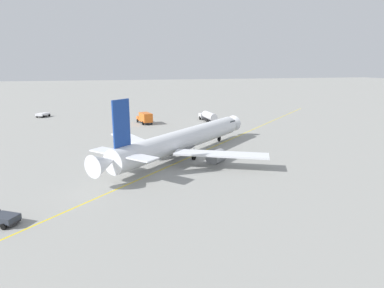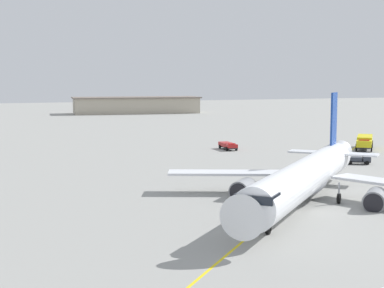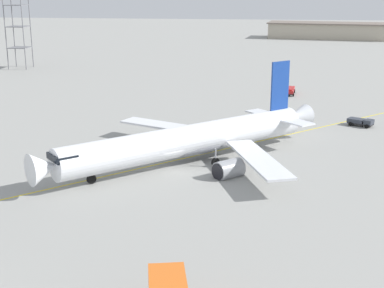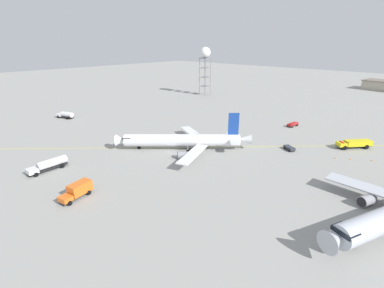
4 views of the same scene
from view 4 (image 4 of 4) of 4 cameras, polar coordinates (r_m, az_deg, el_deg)
The scene contains 13 objects.
ground_plane at distance 84.35m, azimuth -4.37°, elevation -1.49°, with size 600.00×600.00×0.00m, color gray.
airliner_main at distance 84.66m, azimuth -1.71°, elevation 0.66°, with size 32.93×30.89×11.89m.
ops_pickup_truck at distance 115.91m, azimuth 20.21°, elevation 3.87°, with size 2.68×5.81×1.41m.
fire_tender_truck at distance 100.05m, azimuth 30.74°, elevation 0.10°, with size 9.13×9.90×2.50m.
catering_truck_truck at distance 64.44m, azimuth -22.71°, elevation -8.85°, with size 4.02×7.59×3.10m.
baggage_truck_truck at distance 89.84m, azimuth 19.59°, elevation -0.78°, with size 4.25×3.50×1.22m.
fuel_tanker_truck at distance 132.50m, azimuth -24.81°, elevation 5.54°, with size 8.52×5.02×2.87m.
fuel_tanker_truck_extra at distance 80.53m, azimuth -27.64°, elevation -3.80°, with size 3.28×10.04×2.87m.
radar_tower at distance 173.26m, azimuth 2.78°, elevation 18.15°, with size 6.31×6.31×28.61m.
taxiway_centreline at distance 87.36m, azimuth -4.47°, elevation -0.70°, with size 107.65×105.16×0.01m.
safety_cone_near at distance 88.90m, azimuth 27.66°, elevation -2.53°, with size 0.36×0.36×0.55m.
safety_cone_mid at distance 90.31m, azimuth 30.10°, elevation -2.64°, with size 0.36×0.36×0.55m.
safety_cone_far at distance 92.51m, azimuth 33.35°, elevation -2.78°, with size 0.36×0.36×0.55m.
Camera 4 is at (57.75, -52.78, 31.54)m, focal length 25.65 mm.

